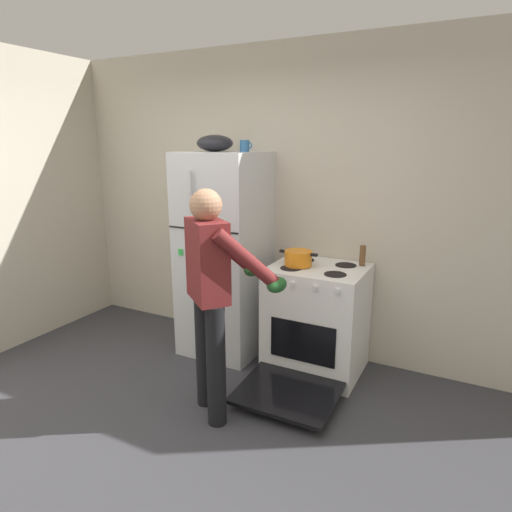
% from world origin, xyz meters
% --- Properties ---
extents(ground, '(8.00, 8.00, 0.00)m').
position_xyz_m(ground, '(0.00, 0.00, 0.00)').
color(ground, '#38383D').
extents(kitchen_wall_back, '(6.00, 0.10, 2.70)m').
position_xyz_m(kitchen_wall_back, '(0.00, 1.95, 1.35)').
color(kitchen_wall_back, beige).
rests_on(kitchen_wall_back, ground).
extents(refrigerator, '(0.68, 0.72, 1.80)m').
position_xyz_m(refrigerator, '(-0.36, 1.57, 0.90)').
color(refrigerator, silver).
rests_on(refrigerator, ground).
extents(stove_range, '(0.76, 1.22, 0.91)m').
position_xyz_m(stove_range, '(0.52, 1.55, 0.44)').
color(stove_range, white).
rests_on(stove_range, ground).
extents(person_cook, '(0.68, 0.73, 1.60)m').
position_xyz_m(person_cook, '(0.10, 0.66, 0.96)').
color(person_cook, black).
rests_on(person_cook, ground).
extents(red_pot, '(0.32, 0.22, 0.12)m').
position_xyz_m(red_pot, '(0.36, 1.52, 0.97)').
color(red_pot, orange).
rests_on(red_pot, stove_range).
extents(coffee_mug, '(0.11, 0.08, 0.10)m').
position_xyz_m(coffee_mug, '(-0.18, 1.62, 1.85)').
color(coffee_mug, '#2D6093').
rests_on(coffee_mug, refrigerator).
extents(pepper_mill, '(0.05, 0.05, 0.16)m').
position_xyz_m(pepper_mill, '(0.82, 1.77, 0.99)').
color(pepper_mill, brown).
rests_on(pepper_mill, stove_range).
extents(mixing_bowl, '(0.31, 0.31, 0.14)m').
position_xyz_m(mixing_bowl, '(-0.44, 1.57, 1.87)').
color(mixing_bowl, black).
rests_on(mixing_bowl, refrigerator).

